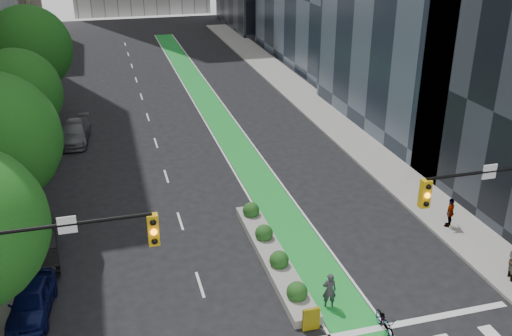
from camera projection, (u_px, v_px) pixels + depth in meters
sidewalk_left at (21, 150)px, 39.94m from camera, size 3.60×90.00×0.15m
sidewalk_right at (334, 120)px, 45.65m from camera, size 3.60×90.00×0.15m
bike_lane_paint at (214, 111)px, 47.96m from camera, size 2.20×70.00×0.01m
tree_midfar at (17, 94)px, 35.51m from camera, size 5.60×5.60×7.76m
tree_far at (29, 49)px, 44.02m from camera, size 6.60×6.60×9.00m
signal_left at (23, 290)px, 17.16m from camera, size 6.14×0.51×7.20m
median_planter at (272, 254)px, 27.14m from camera, size 1.20×10.26×1.10m
bicycle at (385, 323)px, 22.40m from camera, size 0.73×1.78×0.91m
cyclist at (329, 290)px, 23.75m from camera, size 0.66×0.51×1.62m
parked_car_left_near at (32, 300)px, 23.34m from camera, size 1.98×4.10×1.35m
parked_car_left_mid at (39, 244)px, 27.17m from camera, size 2.09×4.80×1.54m
parked_car_left_far at (74, 132)px, 41.31m from camera, size 2.50×5.18×1.45m
pedestrian_far at (450, 212)px, 29.68m from camera, size 0.96×0.92×1.61m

